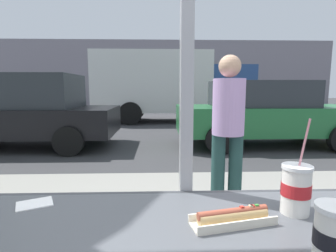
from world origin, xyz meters
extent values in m
plane|color=#38383A|center=(0.00, 8.00, 0.00)|extent=(60.00, 60.00, 0.00)
cube|color=gray|center=(0.00, 1.60, 0.06)|extent=(16.00, 2.80, 0.11)
cube|color=#35373A|center=(0.00, 0.03, 0.99)|extent=(2.34, 0.02, 0.02)
cube|color=gray|center=(0.00, 21.30, 2.62)|extent=(28.00, 1.20, 5.24)
cylinder|color=silver|center=(0.29, -0.45, 1.07)|extent=(0.09, 0.09, 0.14)
cylinder|color=black|center=(0.29, -0.45, 1.08)|extent=(0.09, 0.09, 0.04)
cylinder|color=white|center=(0.34, -0.17, 1.08)|extent=(0.09, 0.09, 0.15)
cylinder|color=red|center=(0.34, -0.17, 1.08)|extent=(0.10, 0.10, 0.04)
cylinder|color=black|center=(0.34, -0.17, 1.15)|extent=(0.08, 0.08, 0.01)
cylinder|color=white|center=(0.34, -0.17, 1.16)|extent=(0.10, 0.10, 0.01)
cylinder|color=pink|center=(0.36, -0.17, 1.22)|extent=(0.02, 0.03, 0.20)
cube|color=beige|center=(0.12, -0.23, 1.00)|extent=(0.27, 0.13, 0.01)
cube|color=beige|center=(0.12, -0.27, 1.01)|extent=(0.26, 0.06, 0.03)
cube|color=beige|center=(0.11, -0.19, 1.01)|extent=(0.26, 0.06, 0.03)
cylinder|color=tan|center=(0.12, -0.23, 1.02)|extent=(0.23, 0.09, 0.04)
cylinder|color=#9E4733|center=(0.12, -0.23, 1.04)|extent=(0.23, 0.07, 0.03)
cube|color=#337A2D|center=(0.20, -0.21, 1.05)|extent=(0.01, 0.01, 0.01)
cube|color=red|center=(0.18, -0.22, 1.05)|extent=(0.01, 0.01, 0.01)
cube|color=red|center=(0.15, -0.23, 1.05)|extent=(0.01, 0.01, 0.01)
cube|color=beige|center=(0.18, -0.22, 1.05)|extent=(0.01, 0.01, 0.01)
cube|color=white|center=(-0.57, -0.07, 1.00)|extent=(0.15, 0.13, 0.00)
cube|color=black|center=(-3.35, 5.47, 0.64)|extent=(4.34, 1.87, 0.64)
cube|color=#282D33|center=(-3.21, 5.47, 1.36)|extent=(2.26, 1.65, 0.79)
cylinder|color=black|center=(-2.01, 6.41, 0.32)|extent=(0.64, 0.18, 0.64)
cylinder|color=black|center=(-2.01, 4.54, 0.32)|extent=(0.64, 0.18, 0.64)
cube|color=#236B38|center=(2.57, 5.47, 0.65)|extent=(4.39, 1.74, 0.66)
cube|color=#282D33|center=(2.37, 5.47, 1.29)|extent=(2.28, 1.53, 0.61)
cylinder|color=black|center=(3.93, 6.34, 0.32)|extent=(0.64, 0.18, 0.64)
cylinder|color=black|center=(1.21, 6.34, 0.32)|extent=(0.64, 0.18, 0.64)
cylinder|color=black|center=(1.21, 4.60, 0.32)|extent=(0.64, 0.18, 0.64)
cube|color=silver|center=(-0.38, 10.42, 1.67)|extent=(4.78, 2.20, 2.45)
cube|color=navy|center=(2.82, 10.42, 1.40)|extent=(1.90, 2.10, 1.90)
cylinder|color=black|center=(2.82, 11.47, 0.45)|extent=(0.90, 0.24, 0.90)
cylinder|color=black|center=(2.82, 9.37, 0.45)|extent=(0.90, 0.24, 0.90)
cylinder|color=black|center=(-1.21, 11.52, 0.45)|extent=(0.90, 0.24, 0.90)
cylinder|color=black|center=(-1.21, 9.32, 0.45)|extent=(0.90, 0.24, 0.90)
cylinder|color=#214240|center=(0.50, 1.63, 0.53)|extent=(0.14, 0.14, 0.84)
cylinder|color=#214240|center=(0.68, 1.63, 0.53)|extent=(0.14, 0.14, 0.84)
cylinder|color=#B591C8|center=(0.59, 1.63, 1.23)|extent=(0.32, 0.32, 0.56)
sphere|color=tan|center=(0.59, 1.63, 1.63)|extent=(0.22, 0.22, 0.22)
camera|label=1|loc=(-0.11, -1.00, 1.42)|focal=28.43mm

